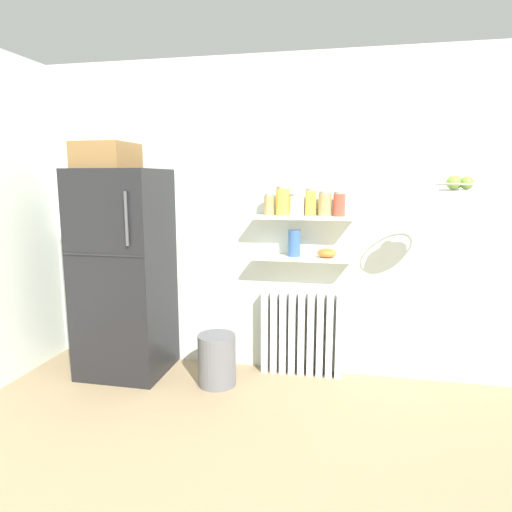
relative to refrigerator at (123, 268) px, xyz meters
name	(u,v)px	position (x,y,z in m)	size (l,w,h in m)	color
ground_plane	(259,479)	(1.39, -1.18, -0.90)	(7.04, 7.04, 0.00)	#9E8460
back_wall	(296,218)	(1.39, 0.37, 0.40)	(7.04, 0.10, 2.60)	silver
refrigerator	(123,268)	(0.00, 0.00, 0.00)	(0.68, 0.66, 1.91)	black
radiator	(302,334)	(1.47, 0.24, -0.55)	(0.67, 0.12, 0.70)	white
wall_shelf_lower	(303,258)	(1.47, 0.21, 0.10)	(0.80, 0.22, 0.03)	white
wall_shelf_upper	(303,217)	(1.47, 0.21, 0.43)	(0.80, 0.22, 0.03)	white
storage_jar_0	(269,205)	(1.19, 0.21, 0.52)	(0.08, 0.08, 0.17)	tan
storage_jar_1	(283,201)	(1.30, 0.21, 0.55)	(0.11, 0.11, 0.23)	yellow
storage_jar_2	(297,205)	(1.41, 0.21, 0.52)	(0.12, 0.12, 0.17)	silver
storage_jar_3	(311,202)	(1.52, 0.21, 0.54)	(0.08, 0.08, 0.22)	yellow
storage_jar_4	(325,204)	(1.63, 0.21, 0.53)	(0.10, 0.10, 0.19)	tan
storage_jar_5	(339,204)	(1.74, 0.21, 0.53)	(0.09, 0.09, 0.19)	#C64C38
vase	(294,243)	(1.39, 0.21, 0.22)	(0.10, 0.10, 0.21)	#38609E
shelf_bowl	(327,253)	(1.66, 0.21, 0.15)	(0.16, 0.16, 0.07)	orange
trash_bin	(217,360)	(0.83, -0.11, -0.69)	(0.30, 0.30, 0.41)	slate
hanging_fruit_basket	(459,184)	(2.51, -0.24, 0.69)	(0.32, 0.32, 0.10)	#B2B2B7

